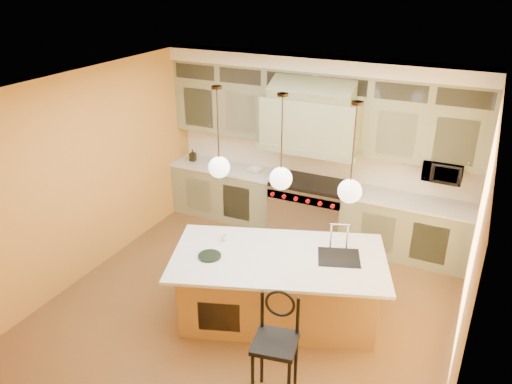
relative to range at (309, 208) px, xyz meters
The scene contains 18 objects.
floor 2.20m from the range, 90.00° to the right, with size 5.00×5.00×0.00m, color brown.
ceiling 3.23m from the range, 90.00° to the right, with size 5.00×5.00×0.00m, color white.
wall_back 1.03m from the range, 90.00° to the left, with size 5.00×5.00×0.00m, color gold.
wall_front 4.74m from the range, 90.00° to the right, with size 5.00×5.00×0.00m, color gold.
wall_left 3.43m from the range, 139.39° to the right, with size 5.00×5.00×0.00m, color gold.
wall_right 3.43m from the range, 40.61° to the right, with size 5.00×5.00×0.00m, color gold.
back_cabinetry 0.95m from the range, 90.00° to the left, with size 5.00×0.77×2.90m.
range is the anchor object (origin of this frame).
kitchen_island 2.24m from the range, 79.54° to the right, with size 2.88×2.14×1.35m.
counter_stool 3.54m from the range, 75.35° to the right, with size 0.50×0.50×1.23m.
microwave 2.18m from the range, ahead, with size 0.54×0.37×0.30m, color black.
oil_bottle_a 1.68m from the range, behind, with size 0.11×0.11×0.28m, color black.
oil_bottle_b 2.29m from the range, behind, with size 0.10×0.10×0.22m, color black.
fruit_bowl 1.11m from the range, behind, with size 0.25×0.25×0.06m, color white.
cup 2.28m from the range, 99.30° to the right, with size 0.09×0.09×0.09m, color white.
pendant_left 2.67m from the range, 100.31° to the right, with size 0.26×0.26×1.11m.
pendant_center 2.67m from the range, 79.69° to the right, with size 0.26×0.26×1.11m.
pendant_right 2.90m from the range, 61.37° to the right, with size 0.26×0.26×1.11m.
Camera 1 is at (2.39, -4.86, 4.12)m, focal length 35.00 mm.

